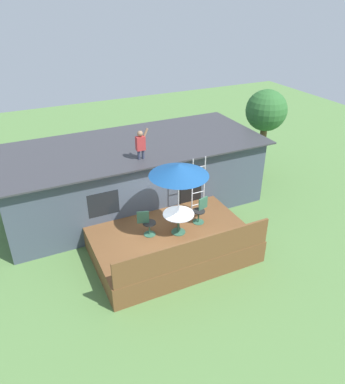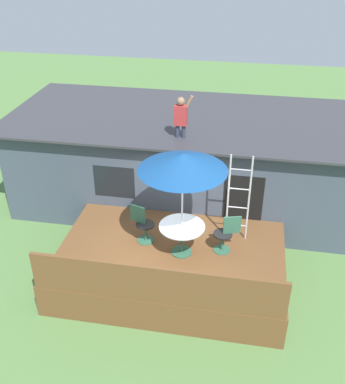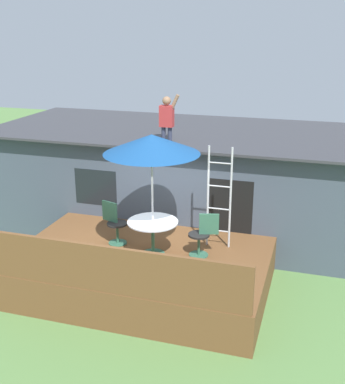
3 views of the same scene
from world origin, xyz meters
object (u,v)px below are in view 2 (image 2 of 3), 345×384
step_ladder (238,198)px  person_figure (181,115)px  patio_chair_left (142,224)px  patio_chair_right (226,234)px  patio_table (182,232)px  patio_umbrella (183,162)px

step_ladder → person_figure: person_figure is taller
step_ladder → patio_chair_left: size_ratio=2.39×
step_ladder → patio_chair_left: 2.33m
step_ladder → patio_chair_left: bearing=-167.0°
person_figure → patio_chair_left: bearing=-107.5°
patio_chair_left → patio_chair_right: bearing=16.4°
step_ladder → person_figure: 2.54m
patio_table → patio_umbrella: bearing=-90.0°
patio_umbrella → person_figure: bearing=100.2°
patio_umbrella → person_figure: size_ratio=2.29×
patio_chair_right → person_figure: bearing=-70.0°
step_ladder → patio_chair_left: (-2.18, -0.50, -0.64)m
patio_table → person_figure: size_ratio=0.94×
patio_table → patio_chair_left: size_ratio=1.13×
patio_table → person_figure: (-0.40, 2.22, 1.93)m
patio_umbrella → patio_table: bearing=90.0°
patio_umbrella → patio_chair_right: 2.15m
patio_table → person_figure: bearing=100.2°
patio_umbrella → patio_chair_left: bearing=162.0°
patio_table → patio_umbrella: (0.00, -0.00, 1.76)m
patio_umbrella → patio_chair_right: bearing=15.3°
patio_chair_right → patio_chair_left: bearing=-16.9°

